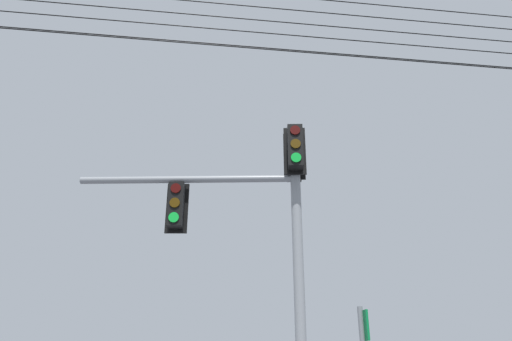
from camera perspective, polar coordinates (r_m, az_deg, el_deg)
signal_mast_assembly at (r=9.47m, az=0.70°, el=-6.08°), size 0.97×4.58×6.71m
overhead_wire_span at (r=11.63m, az=-2.72°, el=16.98°), size 5.93×28.64×1.91m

